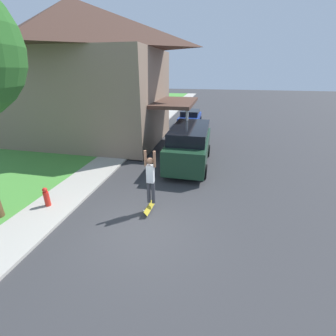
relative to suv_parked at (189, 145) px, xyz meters
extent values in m
plane|color=#333335|center=(-0.89, -5.93, -1.12)|extent=(120.00, 120.00, 0.00)
cube|color=#478E38|center=(-8.89, 0.07, -1.08)|extent=(10.00, 80.00, 0.08)
cube|color=#ADA89E|center=(-4.49, 0.07, -1.07)|extent=(1.80, 80.00, 0.10)
cube|color=#89705B|center=(-8.04, 3.29, 1.94)|extent=(10.91, 7.07, 5.95)
pyramid|color=#4C3328|center=(-8.04, 3.29, 6.34)|extent=(11.71, 7.87, 2.86)
cube|color=#4C3328|center=(-1.48, 3.29, 1.76)|extent=(2.60, 4.95, 0.20)
cylinder|color=silver|center=(-0.38, 1.52, 0.31)|extent=(0.16, 0.16, 2.70)
cube|color=#193823|center=(0.00, -0.03, -0.21)|extent=(1.99, 5.01, 1.22)
cube|color=black|center=(0.00, 0.09, 0.69)|extent=(1.83, 3.91, 0.60)
cylinder|color=black|center=(-0.95, 1.52, -0.77)|extent=(0.24, 0.69, 0.69)
cylinder|color=black|center=(0.95, 1.52, -0.77)|extent=(0.24, 0.69, 0.69)
cylinder|color=black|center=(-0.95, -1.58, -0.77)|extent=(0.24, 0.69, 0.69)
cylinder|color=black|center=(0.95, -1.58, -0.77)|extent=(0.24, 0.69, 0.69)
cube|color=navy|center=(-1.14, 9.58, -0.53)|extent=(1.78, 4.15, 0.75)
cube|color=black|center=(-1.14, 9.48, 0.07)|extent=(1.57, 2.16, 0.46)
cylinder|color=black|center=(-2.00, 10.83, -0.79)|extent=(0.20, 0.65, 0.65)
cylinder|color=black|center=(-0.28, 10.83, -0.79)|extent=(0.20, 0.65, 0.65)
cylinder|color=black|center=(-2.00, 8.34, -0.79)|extent=(0.20, 0.65, 0.65)
cylinder|color=black|center=(-0.28, 8.34, -0.79)|extent=(0.20, 0.65, 0.65)
cylinder|color=#38383D|center=(-0.84, -4.81, -0.33)|extent=(0.13, 0.13, 0.84)
cylinder|color=#38383D|center=(-0.67, -4.81, -0.33)|extent=(0.13, 0.13, 0.84)
cube|color=silver|center=(-0.76, -4.81, 0.40)|extent=(0.25, 0.20, 0.64)
sphere|color=brown|center=(-0.76, -4.81, 0.88)|extent=(0.23, 0.23, 0.23)
cylinder|color=brown|center=(-0.92, -4.81, 0.96)|extent=(0.09, 0.09, 0.57)
cylinder|color=brown|center=(-0.60, -4.81, 0.96)|extent=(0.09, 0.09, 0.57)
cube|color=#A89323|center=(-0.81, -4.93, -0.92)|extent=(0.20, 0.77, 0.21)
cylinder|color=silver|center=(-0.90, -4.68, -0.87)|extent=(0.03, 0.06, 0.06)
cylinder|color=silver|center=(-0.78, -4.68, -1.01)|extent=(0.03, 0.06, 0.06)
cylinder|color=silver|center=(-0.93, -5.16, -0.90)|extent=(0.03, 0.06, 0.06)
cylinder|color=silver|center=(-0.82, -5.16, -1.04)|extent=(0.03, 0.06, 0.06)
cylinder|color=red|center=(-4.64, -5.44, -0.73)|extent=(0.20, 0.20, 0.58)
sphere|color=red|center=(-4.64, -5.44, -0.35)|extent=(0.18, 0.18, 0.18)
camera|label=1|loc=(1.33, -11.54, 3.69)|focal=24.00mm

